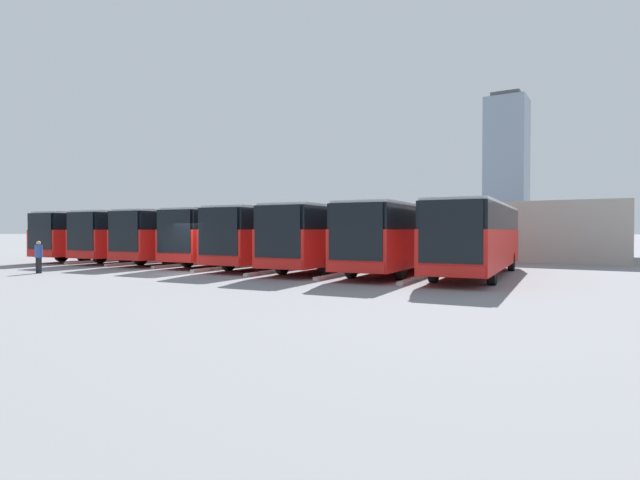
# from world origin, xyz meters

# --- Properties ---
(ground_plane) EXTENTS (600.00, 600.00, 0.00)m
(ground_plane) POSITION_xyz_m (0.00, 0.00, 0.00)
(ground_plane) COLOR gray
(bus_0) EXTENTS (3.67, 12.58, 3.36)m
(bus_0) POSITION_xyz_m (-13.09, -5.83, 1.87)
(bus_0) COLOR red
(bus_0) RESTS_ON ground_plane
(curb_divider_0) EXTENTS (0.94, 7.95, 0.15)m
(curb_divider_0) POSITION_xyz_m (-11.22, -4.00, 0.07)
(curb_divider_0) COLOR #B2B2AD
(curb_divider_0) RESTS_ON ground_plane
(bus_1) EXTENTS (3.67, 12.58, 3.36)m
(bus_1) POSITION_xyz_m (-9.35, -5.72, 1.87)
(bus_1) COLOR red
(bus_1) RESTS_ON ground_plane
(curb_divider_1) EXTENTS (0.94, 7.95, 0.15)m
(curb_divider_1) POSITION_xyz_m (-7.48, -3.89, 0.07)
(curb_divider_1) COLOR #B2B2AD
(curb_divider_1) RESTS_ON ground_plane
(bus_2) EXTENTS (3.67, 12.58, 3.36)m
(bus_2) POSITION_xyz_m (-5.61, -5.64, 1.87)
(bus_2) COLOR red
(bus_2) RESTS_ON ground_plane
(curb_divider_2) EXTENTS (0.94, 7.95, 0.15)m
(curb_divider_2) POSITION_xyz_m (-3.74, -3.80, 0.07)
(curb_divider_2) COLOR #B2B2AD
(curb_divider_2) RESTS_ON ground_plane
(bus_3) EXTENTS (3.67, 12.58, 3.36)m
(bus_3) POSITION_xyz_m (-1.87, -5.98, 1.87)
(bus_3) COLOR red
(bus_3) RESTS_ON ground_plane
(curb_divider_3) EXTENTS (0.94, 7.95, 0.15)m
(curb_divider_3) POSITION_xyz_m (0.00, -4.14, 0.07)
(curb_divider_3) COLOR #B2B2AD
(curb_divider_3) RESTS_ON ground_plane
(bus_4) EXTENTS (3.67, 12.58, 3.36)m
(bus_4) POSITION_xyz_m (1.87, -6.65, 1.87)
(bus_4) COLOR red
(bus_4) RESTS_ON ground_plane
(curb_divider_4) EXTENTS (0.94, 7.95, 0.15)m
(curb_divider_4) POSITION_xyz_m (3.74, -4.81, 0.07)
(curb_divider_4) COLOR #B2B2AD
(curb_divider_4) RESTS_ON ground_plane
(bus_5) EXTENTS (3.67, 12.58, 3.36)m
(bus_5) POSITION_xyz_m (5.61, -6.37, 1.87)
(bus_5) COLOR red
(bus_5) RESTS_ON ground_plane
(curb_divider_5) EXTENTS (0.94, 7.95, 0.15)m
(curb_divider_5) POSITION_xyz_m (7.48, -4.53, 0.07)
(curb_divider_5) COLOR #B2B2AD
(curb_divider_5) RESTS_ON ground_plane
(bus_6) EXTENTS (3.67, 12.58, 3.36)m
(bus_6) POSITION_xyz_m (9.35, -6.20, 1.87)
(bus_6) COLOR red
(bus_6) RESTS_ON ground_plane
(curb_divider_6) EXTENTS (0.94, 7.95, 0.15)m
(curb_divider_6) POSITION_xyz_m (11.22, -4.36, 0.07)
(curb_divider_6) COLOR #B2B2AD
(curb_divider_6) RESTS_ON ground_plane
(bus_7) EXTENTS (3.67, 12.58, 3.36)m
(bus_7) POSITION_xyz_m (13.09, -5.88, 1.87)
(bus_7) COLOR red
(bus_7) RESTS_ON ground_plane
(pedestrian) EXTENTS (0.38, 0.37, 1.61)m
(pedestrian) POSITION_xyz_m (5.98, 3.99, 0.86)
(pedestrian) COLOR black
(pedestrian) RESTS_ON ground_plane
(station_building) EXTENTS (38.93, 15.73, 4.06)m
(station_building) POSITION_xyz_m (0.00, -23.24, 2.05)
(station_building) COLOR #A8A399
(station_building) RESTS_ON ground_plane
(office_tower) EXTENTS (18.51, 18.51, 67.63)m
(office_tower) POSITION_xyz_m (29.20, -233.37, 33.21)
(office_tower) COLOR #7F8EA3
(office_tower) RESTS_ON ground_plane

